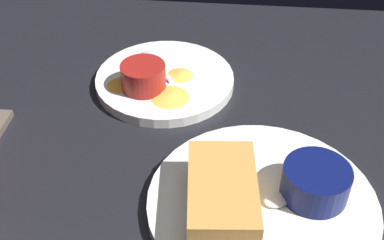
# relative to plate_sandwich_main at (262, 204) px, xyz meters

# --- Properties ---
(ground_plane) EXTENTS (1.10, 1.10, 0.03)m
(ground_plane) POSITION_rel_plate_sandwich_main_xyz_m (-0.01, 0.13, -0.02)
(ground_plane) COLOR black
(plate_sandwich_main) EXTENTS (0.27, 0.27, 0.02)m
(plate_sandwich_main) POSITION_rel_plate_sandwich_main_xyz_m (0.00, 0.00, 0.00)
(plate_sandwich_main) COLOR white
(plate_sandwich_main) RESTS_ON ground_plane
(sandwich_half_near) EXTENTS (0.14, 0.09, 0.05)m
(sandwich_half_near) POSITION_rel_plate_sandwich_main_xyz_m (-0.02, 0.05, 0.03)
(sandwich_half_near) COLOR #C68C42
(sandwich_half_near) RESTS_ON plate_sandwich_main
(ramekin_dark_sauce) EXTENTS (0.08, 0.08, 0.04)m
(ramekin_dark_sauce) POSITION_rel_plate_sandwich_main_xyz_m (0.02, -0.06, 0.03)
(ramekin_dark_sauce) COLOR #0C144C
(ramekin_dark_sauce) RESTS_ON plate_sandwich_main
(spoon_by_dark_ramekin) EXTENTS (0.05, 0.10, 0.01)m
(spoon_by_dark_ramekin) POSITION_rel_plate_sandwich_main_xyz_m (-0.01, -0.00, 0.01)
(spoon_by_dark_ramekin) COLOR silver
(spoon_by_dark_ramekin) RESTS_ON plate_sandwich_main
(plate_chips_companion) EXTENTS (0.22, 0.22, 0.02)m
(plate_chips_companion) POSITION_rel_plate_sandwich_main_xyz_m (0.24, 0.15, 0.00)
(plate_chips_companion) COLOR white
(plate_chips_companion) RESTS_ON ground_plane
(ramekin_light_gravy) EXTENTS (0.07, 0.07, 0.04)m
(ramekin_light_gravy) POSITION_rel_plate_sandwich_main_xyz_m (0.21, 0.18, 0.03)
(ramekin_light_gravy) COLOR maroon
(ramekin_light_gravy) RESTS_ON plate_chips_companion
(spoon_by_gravy_ramekin) EXTENTS (0.09, 0.07, 0.01)m
(spoon_by_gravy_ramekin) POSITION_rel_plate_sandwich_main_xyz_m (0.28, 0.18, 0.01)
(spoon_by_gravy_ramekin) COLOR silver
(spoon_by_gravy_ramekin) RESTS_ON plate_chips_companion
(plantain_chip_scatter) EXTENTS (0.13, 0.14, 0.01)m
(plantain_chip_scatter) POSITION_rel_plate_sandwich_main_xyz_m (0.21, 0.16, 0.01)
(plantain_chip_scatter) COLOR gold
(plantain_chip_scatter) RESTS_ON plate_chips_companion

